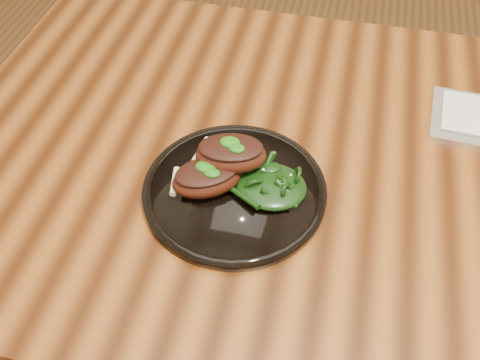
% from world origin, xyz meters
% --- Properties ---
extents(desk, '(1.60, 0.80, 0.75)m').
position_xyz_m(desk, '(0.00, 0.00, 0.67)').
color(desk, '#351706').
rests_on(desk, ground).
extents(plate, '(0.27, 0.27, 0.02)m').
position_xyz_m(plate, '(-0.31, -0.10, 0.76)').
color(plate, black).
rests_on(plate, desk).
extents(lamb_chop_front, '(0.12, 0.11, 0.04)m').
position_xyz_m(lamb_chop_front, '(-0.35, -0.11, 0.79)').
color(lamb_chop_front, '#40170C').
rests_on(lamb_chop_front, plate).
extents(lamb_chop_back, '(0.11, 0.08, 0.05)m').
position_xyz_m(lamb_chop_back, '(-0.32, -0.07, 0.81)').
color(lamb_chop_back, '#40170C').
rests_on(lamb_chop_back, plate).
extents(herb_smear, '(0.08, 0.05, 0.00)m').
position_xyz_m(herb_smear, '(-0.34, -0.04, 0.77)').
color(herb_smear, '#0D4F08').
rests_on(herb_smear, plate).
extents(greens_heap, '(0.10, 0.10, 0.04)m').
position_xyz_m(greens_heap, '(-0.25, -0.10, 0.78)').
color(greens_heap, black).
rests_on(greens_heap, plate).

